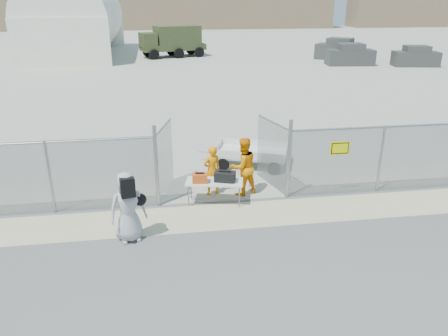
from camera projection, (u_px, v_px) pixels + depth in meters
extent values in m
plane|color=#484848|center=(235.00, 234.00, 11.63)|extent=(160.00, 160.00, 0.00)
cube|color=#A3A393|center=(172.00, 51.00, 50.25)|extent=(160.00, 80.00, 0.01)
cube|color=#C6BB91|center=(229.00, 216.00, 12.55)|extent=(44.00, 1.60, 0.01)
cube|color=#D14E17|center=(200.00, 178.00, 12.96)|extent=(0.47, 0.35, 0.28)
cube|color=black|center=(225.00, 177.00, 13.04)|extent=(0.69, 0.54, 0.29)
imported|color=orange|center=(212.00, 170.00, 13.67)|extent=(0.69, 0.57, 1.62)
imported|color=orange|center=(243.00, 167.00, 13.64)|extent=(1.10, 0.99, 1.87)
imported|color=#A4A4A8|center=(128.00, 207.00, 11.02)|extent=(1.04, 0.81, 1.88)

